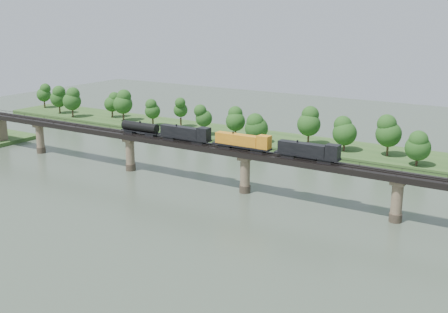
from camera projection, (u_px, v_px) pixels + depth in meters
The scene contains 6 objects.
ground at pixel (178, 228), 125.21m from camera, with size 400.00×400.00×0.00m, color #374536.
far_bank at pixel (324, 148), 194.66m from camera, with size 300.00×24.00×1.60m, color #2B4C1E.
bridge at pixel (245, 173), 148.40m from camera, with size 236.00×30.00×11.50m.
bridge_superstructure at pixel (245, 150), 146.78m from camera, with size 220.00×4.90×0.75m.
far_treeline at pixel (298, 125), 193.15m from camera, with size 289.06×17.54×13.60m.
freight_train at pixel (222, 139), 149.96m from camera, with size 68.14×2.65×4.69m.
Camera 1 is at (70.82, -93.62, 47.57)m, focal length 45.00 mm.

